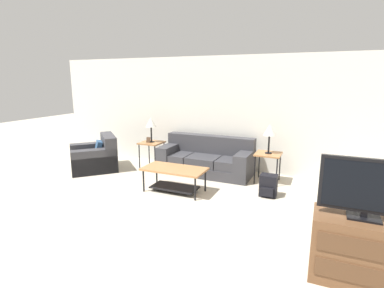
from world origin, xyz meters
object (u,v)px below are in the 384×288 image
(couch, at_px, (206,160))
(armchair, at_px, (96,157))
(television, at_px, (368,187))
(table_lamp_right, at_px, (270,131))
(side_table_right, at_px, (268,156))
(tv_console, at_px, (359,250))
(table_lamp_left, at_px, (151,123))
(backpack, at_px, (268,186))
(coffee_table, at_px, (174,174))
(side_table_left, at_px, (152,145))

(couch, xyz_separation_m, armchair, (-2.48, -0.77, -0.01))
(couch, relative_size, television, 2.34)
(armchair, bearing_deg, table_lamp_right, 10.49)
(armchair, distance_m, side_table_right, 3.93)
(table_lamp_right, height_order, tv_console, table_lamp_right)
(table_lamp_left, xyz_separation_m, backpack, (2.91, -0.77, -0.87))
(armchair, height_order, backpack, armchair)
(armchair, height_order, table_lamp_right, table_lamp_right)
(backpack, bearing_deg, coffee_table, -163.93)
(side_table_right, distance_m, television, 3.14)
(armchair, relative_size, tv_console, 1.51)
(couch, distance_m, side_table_left, 1.40)
(coffee_table, distance_m, table_lamp_left, 1.91)
(tv_console, distance_m, television, 0.68)
(armchair, relative_size, table_lamp_left, 2.39)
(armchair, relative_size, coffee_table, 1.20)
(side_table_right, relative_size, television, 0.68)
(couch, height_order, television, television)
(armchair, bearing_deg, side_table_left, 32.92)
(side_table_left, distance_m, table_lamp_right, 2.80)
(armchair, height_order, side_table_left, armchair)
(side_table_right, distance_m, tv_console, 3.11)
(tv_console, bearing_deg, side_table_right, 117.11)
(couch, distance_m, television, 4.04)
(tv_console, relative_size, television, 1.05)
(side_table_right, xyz_separation_m, television, (1.42, -2.76, 0.49))
(coffee_table, distance_m, side_table_left, 1.77)
(table_lamp_left, relative_size, television, 0.67)
(table_lamp_left, relative_size, table_lamp_right, 1.00)
(coffee_table, height_order, television, television)
(side_table_right, relative_size, tv_console, 0.65)
(tv_console, relative_size, backpack, 2.35)
(table_lamp_right, bearing_deg, armchair, -169.51)
(table_lamp_left, distance_m, television, 5.00)
(table_lamp_left, distance_m, backpack, 3.13)
(side_table_left, relative_size, table_lamp_left, 1.03)
(table_lamp_right, bearing_deg, table_lamp_left, 180.00)
(armchair, bearing_deg, table_lamp_left, 32.92)
(armchair, xyz_separation_m, side_table_right, (3.85, 0.71, 0.26))
(side_table_right, bearing_deg, television, -62.88)
(armchair, xyz_separation_m, table_lamp_left, (1.10, 0.71, 0.78))
(television, bearing_deg, armchair, 158.74)
(couch, xyz_separation_m, side_table_left, (-1.38, -0.06, 0.24))
(couch, distance_m, table_lamp_right, 1.58)
(backpack, bearing_deg, couch, 151.53)
(armchair, height_order, television, television)
(side_table_left, bearing_deg, side_table_right, 0.00)
(side_table_left, distance_m, television, 5.03)
(table_lamp_right, height_order, television, television)
(table_lamp_left, relative_size, tv_console, 0.63)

